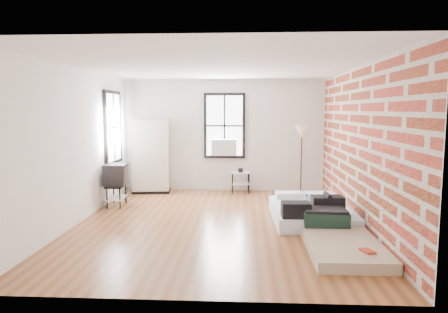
# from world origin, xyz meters

# --- Properties ---
(ground) EXTENTS (6.00, 6.00, 0.00)m
(ground) POSITION_xyz_m (0.00, 0.00, 0.00)
(ground) COLOR brown
(ground) RESTS_ON ground
(room_shell) EXTENTS (5.02, 6.02, 2.80)m
(room_shell) POSITION_xyz_m (0.23, 0.36, 1.74)
(room_shell) COLOR silver
(room_shell) RESTS_ON ground
(mattress_main) EXTENTS (1.45, 1.93, 0.61)m
(mattress_main) POSITION_xyz_m (1.75, 0.27, 0.17)
(mattress_main) COLOR white
(mattress_main) RESTS_ON ground
(mattress_bare) EXTENTS (1.04, 1.96, 0.42)m
(mattress_bare) POSITION_xyz_m (1.93, -1.09, 0.13)
(mattress_bare) COLOR tan
(mattress_bare) RESTS_ON ground
(wardrobe) EXTENTS (0.98, 0.64, 1.82)m
(wardrobe) POSITION_xyz_m (-1.82, 2.65, 0.90)
(wardrobe) COLOR black
(wardrobe) RESTS_ON ground
(side_table) EXTENTS (0.48, 0.40, 0.61)m
(side_table) POSITION_xyz_m (0.41, 2.72, 0.41)
(side_table) COLOR black
(side_table) RESTS_ON ground
(floor_lamp) EXTENTS (0.36, 0.36, 1.68)m
(floor_lamp) POSITION_xyz_m (1.89, 2.65, 1.44)
(floor_lamp) COLOR #2F240F
(floor_lamp) RESTS_ON ground
(tv_stand) EXTENTS (0.48, 0.66, 0.90)m
(tv_stand) POSITION_xyz_m (-2.21, 1.18, 0.64)
(tv_stand) COLOR black
(tv_stand) RESTS_ON ground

